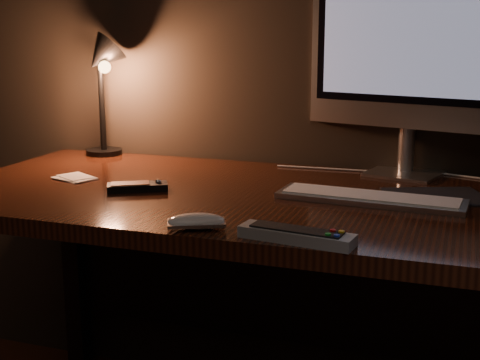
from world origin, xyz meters
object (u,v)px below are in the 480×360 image
(desk, at_px, (267,236))
(media_remote, at_px, (137,187))
(monitor, at_px, (411,45))
(mouse, at_px, (196,223))
(keyboard, at_px, (370,198))
(tv_remote, at_px, (296,235))
(desk_lamp, at_px, (102,73))

(desk, relative_size, media_remote, 10.28)
(monitor, height_order, mouse, monitor)
(keyboard, relative_size, media_remote, 2.78)
(monitor, height_order, media_remote, monitor)
(monitor, distance_m, tv_remote, 0.76)
(mouse, bearing_deg, tv_remote, -28.66)
(monitor, relative_size, media_remote, 3.81)
(tv_remote, bearing_deg, monitor, 86.49)
(keyboard, bearing_deg, monitor, 86.00)
(desk, xyz_separation_m, desk_lamp, (-0.60, 0.23, 0.39))
(desk, height_order, media_remote, media_remote)
(mouse, height_order, media_remote, media_remote)
(monitor, height_order, tv_remote, monitor)
(desk_lamp, bearing_deg, media_remote, -34.44)
(keyboard, height_order, mouse, mouse)
(monitor, xyz_separation_m, mouse, (-0.34, -0.65, -0.34))
(keyboard, height_order, tv_remote, tv_remote)
(desk, height_order, desk_lamp, desk_lamp)
(mouse, distance_m, media_remote, 0.37)
(desk, height_order, tv_remote, tv_remote)
(mouse, distance_m, desk_lamp, 0.88)
(keyboard, relative_size, mouse, 3.75)
(mouse, bearing_deg, monitor, 37.34)
(mouse, bearing_deg, media_remote, 111.42)
(keyboard, bearing_deg, media_remote, -167.45)
(monitor, distance_m, mouse, 0.81)
(media_remote, height_order, desk_lamp, desk_lamp)
(keyboard, bearing_deg, desk, 172.29)
(desk, height_order, keyboard, keyboard)
(keyboard, bearing_deg, tv_remote, -99.90)
(desk_lamp, bearing_deg, monitor, 17.79)
(desk, relative_size, monitor, 2.70)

